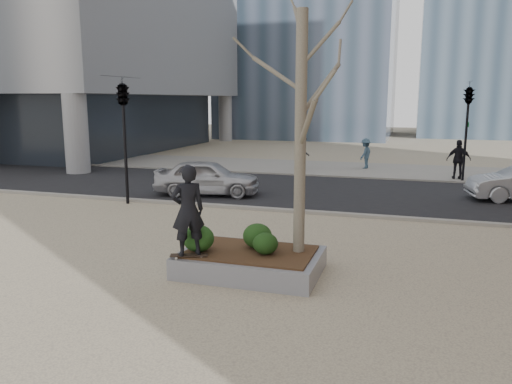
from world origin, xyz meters
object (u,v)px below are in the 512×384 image
(skateboard, at_px, (189,256))
(skateboarder, at_px, (188,210))
(planter, at_px, (250,262))
(police_car, at_px, (207,177))

(skateboard, height_order, skateboarder, skateboarder)
(planter, relative_size, skateboarder, 1.58)
(skateboard, height_order, police_car, police_car)
(planter, distance_m, skateboard, 1.36)
(police_car, bearing_deg, planter, -161.92)
(planter, bearing_deg, skateboarder, -145.79)
(skateboarder, bearing_deg, planter, 175.81)
(skateboard, bearing_deg, planter, 14.54)
(planter, height_order, police_car, police_car)
(planter, distance_m, police_car, 9.07)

